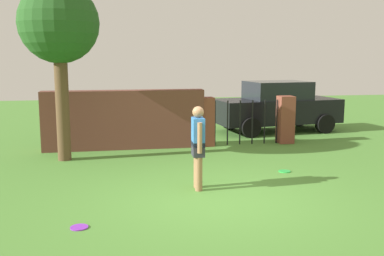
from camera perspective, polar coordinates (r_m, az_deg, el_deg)
ground_plane at (r=8.27m, az=3.18°, el=-8.93°), size 40.00×40.00×0.00m
brick_wall at (r=12.66m, az=-8.57°, el=1.06°), size 4.44×0.50×1.63m
tree at (r=11.44m, az=-16.50°, el=12.24°), size 1.92×1.92×4.30m
person at (r=8.63m, az=0.77°, el=-2.01°), size 0.24×0.54×1.62m
fence_gate at (r=13.24m, az=6.88°, el=0.94°), size 2.86×0.44×1.40m
car at (r=15.67m, az=10.70°, el=2.69°), size 4.38×2.34×1.72m
frisbee_green at (r=10.33m, az=11.63°, el=-5.39°), size 0.27×0.27×0.02m
frisbee_purple at (r=7.14m, az=-14.09°, el=-12.10°), size 0.27×0.27×0.02m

